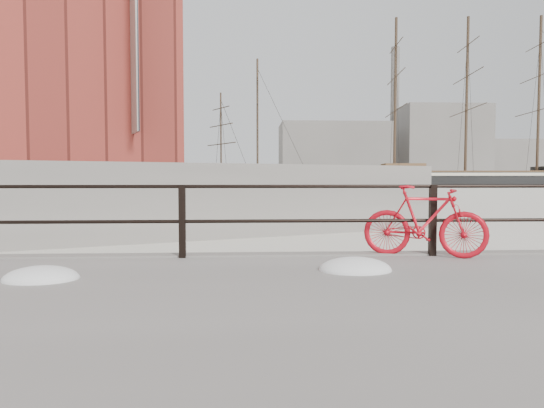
# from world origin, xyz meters

# --- Properties ---
(far_quay) EXTENTS (78.44, 148.07, 1.80)m
(far_quay) POSITION_xyz_m (-40.00, 72.00, 0.90)
(far_quay) COLOR gray
(far_quay) RESTS_ON ground
(bicycle) EXTENTS (1.64, 0.83, 1.00)m
(bicycle) POSITION_xyz_m (-3.65, -0.25, 0.85)
(bicycle) COLOR red
(bicycle) RESTS_ON promenade
(barque_black) EXTENTS (65.07, 26.54, 35.65)m
(barque_black) POSITION_xyz_m (38.62, 90.58, 0.00)
(barque_black) COLOR black
(barque_black) RESTS_ON ground
(schooner_mid) EXTENTS (30.56, 13.89, 21.54)m
(schooner_mid) POSITION_xyz_m (-11.26, 72.04, 0.00)
(schooner_mid) COLOR silver
(schooner_mid) RESTS_ON ground
(schooner_left) EXTENTS (24.76, 20.60, 17.41)m
(schooner_left) POSITION_xyz_m (-15.14, 76.95, 0.00)
(schooner_left) COLOR silver
(schooner_left) RESTS_ON ground
(workboat_near) EXTENTS (13.09, 9.65, 7.00)m
(workboat_near) POSITION_xyz_m (-21.54, 33.65, 0.00)
(workboat_near) COLOR black
(workboat_near) RESTS_ON ground
(workboat_far) EXTENTS (11.03, 6.41, 7.00)m
(workboat_far) POSITION_xyz_m (-30.22, 48.61, 0.00)
(workboat_far) COLOR black
(workboat_far) RESTS_ON ground
(apartment_cream) EXTENTS (24.16, 21.40, 21.20)m
(apartment_cream) POSITION_xyz_m (-38.11, 61.98, 12.40)
(apartment_cream) COLOR beige
(apartment_cream) RESTS_ON far_quay
(apartment_grey) EXTENTS (26.02, 22.15, 23.20)m
(apartment_grey) POSITION_xyz_m (-46.35, 82.38, 13.40)
(apartment_grey) COLOR #A5A6A0
(apartment_grey) RESTS_ON far_quay
(apartment_brick) EXTENTS (27.87, 22.90, 21.20)m
(apartment_brick) POSITION_xyz_m (-54.97, 103.70, 12.40)
(apartment_brick) COLOR brown
(apartment_brick) RESTS_ON far_quay
(industrial_west) EXTENTS (32.00, 18.00, 18.00)m
(industrial_west) POSITION_xyz_m (20.00, 140.00, 9.00)
(industrial_west) COLOR gray
(industrial_west) RESTS_ON ground
(industrial_mid) EXTENTS (26.00, 20.00, 24.00)m
(industrial_mid) POSITION_xyz_m (55.00, 145.00, 12.00)
(industrial_mid) COLOR gray
(industrial_mid) RESTS_ON ground
(industrial_east) EXTENTS (20.00, 16.00, 14.00)m
(industrial_east) POSITION_xyz_m (78.00, 150.00, 7.00)
(industrial_east) COLOR gray
(industrial_east) RESTS_ON ground
(smokestack) EXTENTS (2.80, 2.80, 44.00)m
(smokestack) POSITION_xyz_m (42.00, 150.00, 22.00)
(smokestack) COLOR gray
(smokestack) RESTS_ON ground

